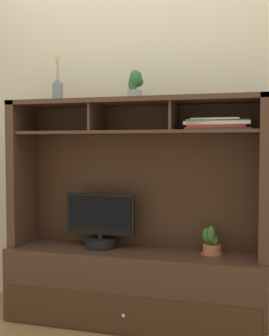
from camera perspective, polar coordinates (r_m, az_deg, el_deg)
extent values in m
cube|color=#987044|center=(3.03, 0.00, -19.76)|extent=(6.00, 6.00, 0.02)
cube|color=beige|center=(3.05, 1.33, 7.48)|extent=(6.00, 0.02, 2.80)
cube|color=#462D21|center=(2.94, 0.00, -15.26)|extent=(1.67, 0.46, 0.48)
cube|color=#3F2618|center=(2.76, -1.39, -18.82)|extent=(1.61, 0.01, 0.23)
sphere|color=silver|center=(2.75, -1.47, -18.90)|extent=(0.02, 0.02, 0.02)
cube|color=#462D21|center=(3.11, -14.43, -0.63)|extent=(0.06, 0.35, 0.98)
cube|color=#462D21|center=(2.70, 16.74, -1.21)|extent=(0.06, 0.35, 0.98)
cube|color=#3F2618|center=(2.96, 0.87, -1.01)|extent=(1.61, 0.02, 0.95)
cube|color=#462D21|center=(2.81, 0.00, 8.76)|extent=(1.67, 0.35, 0.03)
cube|color=#462D21|center=(2.79, 0.00, 4.72)|extent=(1.55, 0.32, 0.02)
cube|color=#462D21|center=(2.88, -5.00, 6.58)|extent=(0.02, 0.30, 0.17)
cube|color=#462D21|center=(2.74, 5.25, 6.76)|extent=(0.02, 0.30, 0.17)
cylinder|color=black|center=(2.93, -4.50, -9.83)|extent=(0.21, 0.21, 0.06)
cylinder|color=black|center=(2.92, -4.51, -8.96)|extent=(0.04, 0.04, 0.03)
cube|color=black|center=(2.90, -4.52, -6.07)|extent=(0.47, 0.03, 0.27)
cube|color=black|center=(2.88, -4.63, -6.12)|extent=(0.44, 0.00, 0.24)
cylinder|color=#B36A42|center=(2.80, 10.19, -10.49)|extent=(0.11, 0.11, 0.06)
cylinder|color=#B36A42|center=(2.81, 10.18, -11.00)|extent=(0.13, 0.13, 0.01)
ellipsoid|color=#376D2C|center=(2.78, 10.54, -9.34)|extent=(0.05, 0.06, 0.06)
ellipsoid|color=#376D2C|center=(2.82, 10.10, -9.25)|extent=(0.07, 0.07, 0.08)
ellipsoid|color=#376D2C|center=(2.79, 9.53, -8.70)|extent=(0.06, 0.05, 0.09)
ellipsoid|color=#376D2C|center=(2.76, 10.06, -8.59)|extent=(0.05, 0.06, 0.10)
cube|color=#3F3438|center=(2.68, 10.83, 5.09)|extent=(0.41, 0.25, 0.01)
cube|color=#A43024|center=(2.68, 10.71, 5.41)|extent=(0.36, 0.22, 0.02)
cube|color=beige|center=(2.67, 10.86, 5.82)|extent=(0.39, 0.17, 0.02)
cube|color=#426A65|center=(2.67, 10.84, 6.16)|extent=(0.39, 0.21, 0.01)
cube|color=beige|center=(2.69, 10.67, 6.34)|extent=(0.28, 0.20, 0.01)
cylinder|color=slate|center=(3.02, -10.09, 9.79)|extent=(0.07, 0.07, 0.12)
cylinder|color=slate|center=(3.03, -10.10, 11.16)|extent=(0.03, 0.03, 0.02)
cylinder|color=tan|center=(3.04, -10.05, 12.77)|extent=(0.00, 0.04, 0.19)
cylinder|color=tan|center=(3.04, -10.05, 12.76)|extent=(0.02, 0.02, 0.19)
cylinder|color=tan|center=(3.04, -10.10, 12.75)|extent=(0.03, 0.01, 0.19)
cylinder|color=tan|center=(3.04, -10.17, 12.75)|extent=(0.02, 0.04, 0.19)
cylinder|color=tan|center=(3.04, -10.20, 12.76)|extent=(0.02, 0.03, 0.19)
cylinder|color=tan|center=(3.04, -10.17, 12.77)|extent=(0.04, 0.01, 0.19)
cylinder|color=tan|center=(3.04, -10.10, 12.77)|extent=(0.03, 0.02, 0.19)
cylinder|color=gray|center=(2.81, 0.02, 9.64)|extent=(0.09, 0.09, 0.06)
cylinder|color=gray|center=(2.81, 0.02, 9.14)|extent=(0.11, 0.11, 0.01)
ellipsoid|color=#28602F|center=(2.83, 0.53, 11.72)|extent=(0.04, 0.06, 0.09)
ellipsoid|color=#28602F|center=(2.85, 0.45, 11.31)|extent=(0.07, 0.06, 0.07)
ellipsoid|color=#28602F|center=(2.85, -0.11, 11.29)|extent=(0.04, 0.07, 0.11)
ellipsoid|color=#28602F|center=(2.83, -0.25, 11.55)|extent=(0.04, 0.05, 0.08)
ellipsoid|color=#28602F|center=(2.82, -0.22, 11.05)|extent=(0.06, 0.04, 0.11)
ellipsoid|color=#28602F|center=(2.81, 0.04, 11.80)|extent=(0.07, 0.04, 0.10)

